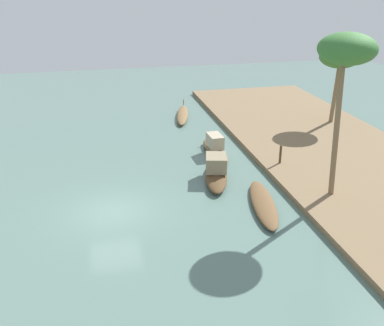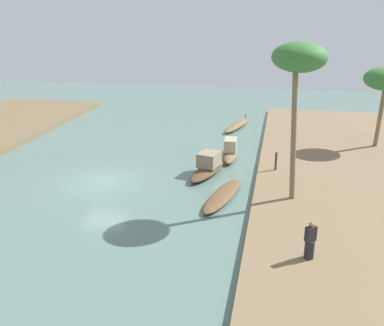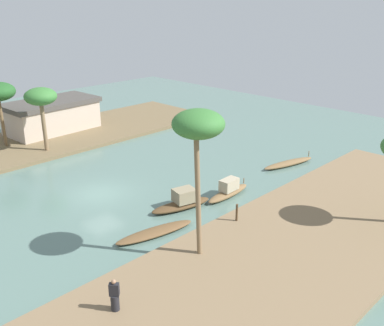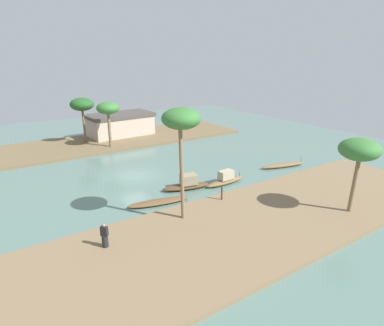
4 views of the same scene
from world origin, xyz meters
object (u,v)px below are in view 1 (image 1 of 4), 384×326
object	(u,v)px
palm_tree_left_near	(347,53)
sampan_midstream	(215,148)
sampan_upstream_small	(263,204)
sampan_foreground	(216,171)
mooring_post	(280,154)
sampan_with_red_awning	(183,115)
palm_tree_left_far	(340,58)

from	to	relation	value
palm_tree_left_near	sampan_midstream	bearing A→B (deg)	28.49
sampan_upstream_small	sampan_foreground	world-z (taller)	sampan_foreground
sampan_upstream_small	mooring_post	size ratio (longest dim) A/B	4.71
sampan_upstream_small	mooring_post	world-z (taller)	mooring_post
sampan_upstream_small	palm_tree_left_near	size ratio (longest dim) A/B	0.66
sampan_upstream_small	palm_tree_left_near	distance (m)	7.97
sampan_midstream	sampan_upstream_small	xyz separation A→B (m)	(-7.29, -0.44, -0.27)
sampan_with_red_awning	mooring_post	distance (m)	11.79
sampan_foreground	mooring_post	bearing A→B (deg)	-66.32
palm_tree_left_far	sampan_upstream_small	bearing A→B (deg)	138.52
sampan_midstream	mooring_post	distance (m)	4.33
sampan_foreground	sampan_with_red_awning	distance (m)	11.95
sampan_upstream_small	palm_tree_left_far	bearing A→B (deg)	-30.05
palm_tree_left_near	palm_tree_left_far	bearing A→B (deg)	-29.64
mooring_post	palm_tree_left_near	size ratio (longest dim) A/B	0.14
sampan_upstream_small	sampan_with_red_awning	xyz separation A→B (m)	(15.57, 0.83, 0.03)
sampan_with_red_awning	mooring_post	world-z (taller)	mooring_post
sampan_foreground	palm_tree_left_near	bearing A→B (deg)	-112.38
mooring_post	palm_tree_left_far	distance (m)	10.57
mooring_post	palm_tree_left_far	size ratio (longest dim) A/B	0.20
sampan_with_red_awning	palm_tree_left_far	xyz separation A→B (m)	(-4.56, -10.57, 4.86)
sampan_midstream	sampan_with_red_awning	bearing A→B (deg)	0.16
sampan_with_red_awning	palm_tree_left_near	distance (m)	17.63
sampan_midstream	sampan_foreground	distance (m)	3.78
sampan_upstream_small	palm_tree_left_near	bearing A→B (deg)	-77.90
sampan_upstream_small	palm_tree_left_far	xyz separation A→B (m)	(11.01, -9.74, 4.89)
mooring_post	palm_tree_left_far	xyz separation A→B (m)	(6.67, -7.04, 4.20)
sampan_foreground	palm_tree_left_far	distance (m)	14.13
palm_tree_left_near	sampan_with_red_awning	bearing A→B (deg)	15.57
sampan_foreground	mooring_post	distance (m)	4.18
palm_tree_left_far	sampan_foreground	bearing A→B (deg)	123.51
sampan_foreground	palm_tree_left_near	world-z (taller)	palm_tree_left_near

